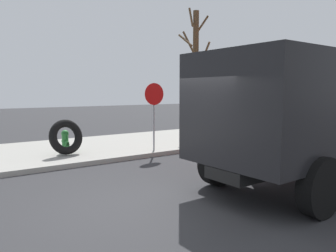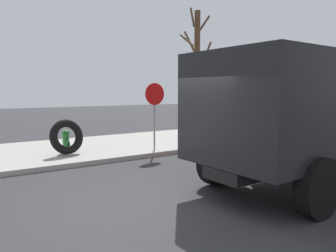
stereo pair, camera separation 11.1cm
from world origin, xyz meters
name	(u,v)px [view 1 (the left image)]	position (x,y,z in m)	size (l,w,h in m)	color
ground_plane	(144,209)	(0.00, 0.00, 0.00)	(80.00, 80.00, 0.00)	#2D2D30
sidewalk_curb	(50,152)	(0.00, 6.50, 0.07)	(36.00, 5.00, 0.15)	#99968E
fire_hydrant	(65,141)	(0.32, 5.74, 0.56)	(0.25, 0.56, 0.77)	#2D8438
loose_tire	(66,137)	(0.22, 5.34, 0.74)	(1.16, 1.16, 0.25)	black
stop_sign	(154,104)	(3.02, 4.37, 1.79)	(0.76, 0.08, 2.36)	gray
dump_truck_red	(319,117)	(4.41, -0.85, 1.61)	(7.06, 2.94, 3.00)	red
bare_tree	(195,70)	(6.70, 6.58, 3.20)	(1.26, 1.23, 5.88)	#4C3823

